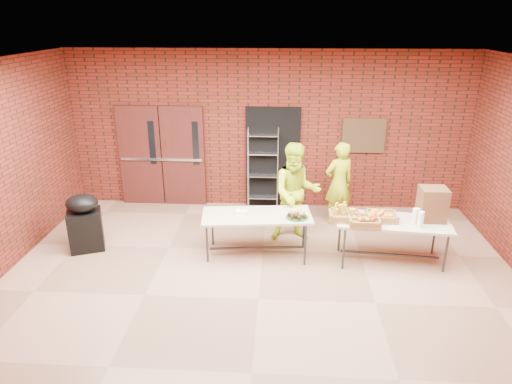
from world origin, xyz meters
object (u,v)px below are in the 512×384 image
(wire_rack, at_px, (263,169))
(table_right, at_px, (393,224))
(coffee_dispenser, at_px, (432,204))
(volunteer_man, at_px, (296,193))
(table_left, at_px, (257,218))
(volunteer_woman, at_px, (339,183))
(covered_grill, at_px, (85,222))

(wire_rack, xyz_separation_m, table_right, (2.18, -2.10, -0.18))
(wire_rack, height_order, coffee_dispenser, wire_rack)
(table_right, height_order, volunteer_man, volunteer_man)
(table_left, xyz_separation_m, volunteer_woman, (1.48, 1.37, 0.14))
(wire_rack, distance_m, table_right, 3.03)
(table_right, xyz_separation_m, volunteer_woman, (-0.71, 1.46, 0.14))
(coffee_dispenser, bearing_deg, volunteer_woman, 133.19)
(wire_rack, relative_size, covered_grill, 1.71)
(table_left, distance_m, volunteer_woman, 2.02)
(wire_rack, height_order, table_right, wire_rack)
(wire_rack, xyz_separation_m, volunteer_man, (0.64, -1.38, 0.04))
(table_right, bearing_deg, volunteer_woman, 121.26)
(volunteer_woman, bearing_deg, table_right, 92.06)
(wire_rack, relative_size, volunteer_woman, 1.05)
(table_right, bearing_deg, volunteer_man, 160.15)
(covered_grill, xyz_separation_m, volunteer_man, (3.59, 0.60, 0.39))
(table_left, bearing_deg, volunteer_man, 38.29)
(table_right, relative_size, coffee_dispenser, 3.40)
(covered_grill, xyz_separation_m, volunteer_woman, (4.42, 1.34, 0.31))
(coffee_dispenser, height_order, volunteer_man, volunteer_man)
(volunteer_woman, relative_size, volunteer_man, 0.91)
(coffee_dispenser, bearing_deg, covered_grill, 179.49)
(volunteer_woman, bearing_deg, covered_grill, -6.82)
(wire_rack, bearing_deg, volunteer_man, -65.26)
(table_right, bearing_deg, covered_grill, -175.89)
(wire_rack, height_order, volunteer_man, volunteer_man)
(table_left, relative_size, table_right, 1.01)
(table_right, relative_size, covered_grill, 1.84)
(table_left, xyz_separation_m, covered_grill, (-2.94, 0.03, -0.17))
(table_left, bearing_deg, volunteer_woman, 36.95)
(volunteer_man, bearing_deg, volunteer_woman, 34.99)
(wire_rack, height_order, covered_grill, wire_rack)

